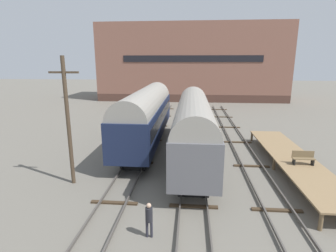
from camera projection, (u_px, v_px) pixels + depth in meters
ground_plane at (193, 182)px, 16.95m from camera, size 200.00×200.00×0.00m
track_left at (127, 178)px, 17.28m from camera, size 2.60×60.00×0.26m
track_middle at (193, 180)px, 16.92m from camera, size 2.60×60.00×0.26m
track_right at (262, 183)px, 16.55m from camera, size 2.60×60.00×0.26m
train_car_navy at (146, 113)px, 24.31m from camera, size 3.07×16.21×5.24m
train_car_grey at (194, 123)px, 20.60m from camera, size 2.87×16.08×5.06m
station_platform at (293, 158)px, 18.68m from camera, size 2.82×14.49×0.98m
bench at (303, 157)px, 17.25m from camera, size 1.40×0.40×0.91m
person_worker at (149, 217)px, 11.43m from camera, size 0.32×0.32×1.66m
utility_pole at (68, 120)px, 15.92m from camera, size 1.80×0.24×7.95m
warehouse_building at (192, 63)px, 54.50m from camera, size 37.08×11.75×14.89m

